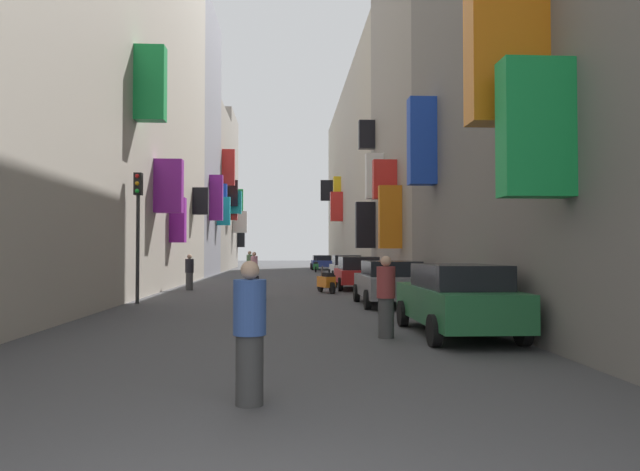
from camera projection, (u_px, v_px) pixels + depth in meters
name	position (u px, v px, depth m)	size (l,w,h in m)	color
ground_plane	(280.00, 281.00, 33.04)	(140.00, 140.00, 0.00)	#424244
building_left_near	(48.00, 33.00, 20.03)	(7.20, 34.34, 18.87)	#B2A899
building_left_mid_a	(173.00, 141.00, 41.79)	(7.00, 9.24, 19.66)	gray
building_left_mid_b	(193.00, 191.00, 50.59)	(7.27, 8.55, 14.22)	gray
building_left_mid_c	(206.00, 192.00, 58.81)	(7.37, 7.87, 15.79)	gray
building_right_mid_a	(451.00, 83.00, 26.40)	(7.01, 10.16, 19.08)	gray
building_right_mid_b	(378.00, 181.00, 47.54)	(7.33, 32.29, 15.20)	#BCB29E
parked_car_white	(346.00, 267.00, 35.27)	(1.95, 4.03, 1.49)	white
parked_car_blue	(322.00, 262.00, 53.47)	(2.03, 3.98, 1.35)	navy
parked_car_red	(358.00, 272.00, 26.22)	(2.03, 4.06, 1.50)	#B21E1E
parked_car_green	(456.00, 298.00, 11.91)	(1.85, 4.34, 1.48)	#236638
parked_car_grey	(390.00, 282.00, 18.52)	(2.00, 4.11, 1.44)	slate
scooter_white	(251.00, 286.00, 21.05)	(0.83, 1.86, 1.13)	silver
scooter_orange	(326.00, 282.00, 23.91)	(0.75, 1.70, 1.13)	orange
scooter_green	(316.00, 266.00, 47.56)	(0.52, 1.91, 1.13)	#287F3D
pedestrian_crossing	(250.00, 265.00, 35.85)	(0.53, 0.53, 1.75)	#3E3E3E
pedestrian_near_left	(250.00, 333.00, 6.55)	(0.53, 0.53, 1.65)	#3B3B3B
pedestrian_near_right	(254.00, 268.00, 30.98)	(0.46, 0.46, 1.71)	#3A3A3A
pedestrian_mid_street	(386.00, 297.00, 11.59)	(0.46, 0.46, 1.66)	#3D3D3D
pedestrian_far_away	(189.00, 272.00, 25.60)	(0.43, 0.43, 1.61)	#3C3C3C
traffic_light_near_corner	(138.00, 215.00, 19.18)	(0.26, 0.34, 4.40)	#2D2D2D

